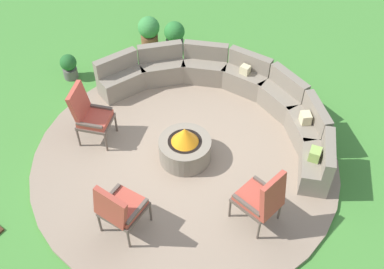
{
  "coord_description": "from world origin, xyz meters",
  "views": [
    {
      "loc": [
        3.09,
        -4.13,
        5.95
      ],
      "look_at": [
        0.0,
        0.2,
        0.45
      ],
      "focal_mm": 43.23,
      "sensor_mm": 36.0,
      "label": 1
    }
  ],
  "objects_px": {
    "fire_pit": "(185,147)",
    "potted_plant_1": "(149,32)",
    "potted_plant_0": "(175,36)",
    "lounge_chair_front_left": "(89,114)",
    "lounge_chair_back_left": "(262,199)",
    "potted_plant_2": "(69,66)",
    "curved_stone_bench": "(231,95)",
    "lounge_chair_front_right": "(119,208)"
  },
  "relations": [
    {
      "from": "lounge_chair_front_left",
      "to": "lounge_chair_front_right",
      "type": "relative_size",
      "value": 1.03
    },
    {
      "from": "curved_stone_bench",
      "to": "potted_plant_0",
      "type": "xyz_separation_m",
      "value": [
        -1.99,
        0.91,
        0.0
      ]
    },
    {
      "from": "curved_stone_bench",
      "to": "lounge_chair_front_right",
      "type": "xyz_separation_m",
      "value": [
        0.14,
        -3.2,
        0.24
      ]
    },
    {
      "from": "lounge_chair_back_left",
      "to": "potted_plant_1",
      "type": "height_order",
      "value": "lounge_chair_back_left"
    },
    {
      "from": "fire_pit",
      "to": "lounge_chair_back_left",
      "type": "xyz_separation_m",
      "value": [
        1.64,
        -0.38,
        0.29
      ]
    },
    {
      "from": "potted_plant_0",
      "to": "lounge_chair_back_left",
      "type": "bearing_deg",
      "value": -37.33
    },
    {
      "from": "fire_pit",
      "to": "lounge_chair_back_left",
      "type": "distance_m",
      "value": 1.71
    },
    {
      "from": "lounge_chair_front_right",
      "to": "potted_plant_0",
      "type": "distance_m",
      "value": 4.63
    },
    {
      "from": "fire_pit",
      "to": "lounge_chair_back_left",
      "type": "height_order",
      "value": "lounge_chair_back_left"
    },
    {
      "from": "lounge_chair_back_left",
      "to": "potted_plant_1",
      "type": "relative_size",
      "value": 1.45
    },
    {
      "from": "lounge_chair_front_left",
      "to": "fire_pit",
      "type": "bearing_deg",
      "value": 86.73
    },
    {
      "from": "fire_pit",
      "to": "potted_plant_0",
      "type": "bearing_deg",
      "value": 130.12
    },
    {
      "from": "fire_pit",
      "to": "potted_plant_2",
      "type": "distance_m",
      "value": 3.23
    },
    {
      "from": "potted_plant_0",
      "to": "potted_plant_2",
      "type": "xyz_separation_m",
      "value": [
        -1.15,
        -1.98,
        -0.08
      ]
    },
    {
      "from": "lounge_chair_front_right",
      "to": "potted_plant_2",
      "type": "relative_size",
      "value": 1.98
    },
    {
      "from": "lounge_chair_front_left",
      "to": "potted_plant_0",
      "type": "relative_size",
      "value": 1.61
    },
    {
      "from": "curved_stone_bench",
      "to": "potted_plant_0",
      "type": "relative_size",
      "value": 6.83
    },
    {
      "from": "potted_plant_2",
      "to": "lounge_chair_front_left",
      "type": "bearing_deg",
      "value": -31.84
    },
    {
      "from": "curved_stone_bench",
      "to": "lounge_chair_front_left",
      "type": "relative_size",
      "value": 4.25
    },
    {
      "from": "lounge_chair_front_left",
      "to": "potted_plant_2",
      "type": "bearing_deg",
      "value": -144.18
    },
    {
      "from": "curved_stone_bench",
      "to": "lounge_chair_front_left",
      "type": "distance_m",
      "value": 2.59
    },
    {
      "from": "fire_pit",
      "to": "lounge_chair_front_left",
      "type": "bearing_deg",
      "value": -160.93
    },
    {
      "from": "potted_plant_0",
      "to": "potted_plant_1",
      "type": "distance_m",
      "value": 0.56
    },
    {
      "from": "lounge_chair_back_left",
      "to": "potted_plant_0",
      "type": "bearing_deg",
      "value": 61.98
    },
    {
      "from": "fire_pit",
      "to": "potted_plant_1",
      "type": "height_order",
      "value": "potted_plant_1"
    },
    {
      "from": "lounge_chair_back_left",
      "to": "potted_plant_2",
      "type": "bearing_deg",
      "value": 89.54
    },
    {
      "from": "fire_pit",
      "to": "potted_plant_2",
      "type": "height_order",
      "value": "fire_pit"
    },
    {
      "from": "lounge_chair_back_left",
      "to": "potted_plant_2",
      "type": "distance_m",
      "value": 4.92
    },
    {
      "from": "lounge_chair_front_right",
      "to": "fire_pit",
      "type": "bearing_deg",
      "value": 88.6
    },
    {
      "from": "lounge_chair_front_right",
      "to": "potted_plant_1",
      "type": "xyz_separation_m",
      "value": [
        -2.63,
        3.86,
        -0.19
      ]
    },
    {
      "from": "potted_plant_2",
      "to": "lounge_chair_front_right",
      "type": "bearing_deg",
      "value": -32.95
    },
    {
      "from": "curved_stone_bench",
      "to": "potted_plant_2",
      "type": "relative_size",
      "value": 8.69
    },
    {
      "from": "fire_pit",
      "to": "lounge_chair_front_left",
      "type": "distance_m",
      "value": 1.71
    },
    {
      "from": "potted_plant_2",
      "to": "lounge_chair_back_left",
      "type": "bearing_deg",
      "value": -9.77
    },
    {
      "from": "lounge_chair_front_right",
      "to": "lounge_chair_back_left",
      "type": "xyz_separation_m",
      "value": [
        1.55,
        1.29,
        0.01
      ]
    },
    {
      "from": "lounge_chair_front_left",
      "to": "potted_plant_1",
      "type": "height_order",
      "value": "lounge_chair_front_left"
    },
    {
      "from": "potted_plant_2",
      "to": "potted_plant_0",
      "type": "bearing_deg",
      "value": 59.83
    },
    {
      "from": "curved_stone_bench",
      "to": "lounge_chair_back_left",
      "type": "bearing_deg",
      "value": -48.25
    },
    {
      "from": "potted_plant_0",
      "to": "fire_pit",
      "type": "bearing_deg",
      "value": -49.88
    },
    {
      "from": "curved_stone_bench",
      "to": "potted_plant_0",
      "type": "distance_m",
      "value": 2.18
    },
    {
      "from": "lounge_chair_back_left",
      "to": "potted_plant_0",
      "type": "xyz_separation_m",
      "value": [
        -3.69,
        2.81,
        -0.25
      ]
    },
    {
      "from": "lounge_chair_front_right",
      "to": "potted_plant_0",
      "type": "relative_size",
      "value": 1.56
    }
  ]
}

